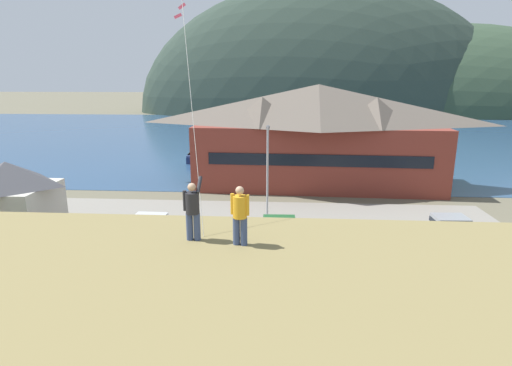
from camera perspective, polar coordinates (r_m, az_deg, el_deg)
The scene contains 21 objects.
ground_plane at distance 22.71m, azimuth -5.27°, elevation -13.93°, with size 600.00×600.00×0.00m, color #66604C.
parking_lot_pad at distance 27.15m, azimuth -3.63°, elevation -8.85°, with size 40.00×20.00×0.10m, color gray.
bay_water at distance 80.51m, azimuth 1.36°, elevation 6.76°, with size 360.00×84.00×0.03m, color navy.
far_hill_west_ridge at distance 136.63m, azimuth 8.87°, elevation 9.75°, with size 116.84×53.75×79.22m, color #2D3D33.
far_hill_east_peak at distance 148.06m, azimuth 25.00°, elevation 8.95°, with size 106.80×51.06×53.98m, color #334733.
harbor_lodge at distance 41.73m, azimuth 8.51°, elevation 6.88°, with size 25.77×10.44×10.17m.
storage_shed_near_lot at distance 32.33m, azimuth -31.03°, elevation -1.95°, with size 5.72×5.34×5.39m.
wharf_dock at distance 55.04m, azimuth -4.48°, elevation 3.49°, with size 3.20×13.68×0.70m.
moored_boat_wharfside at distance 56.50m, azimuth -7.93°, elevation 4.06°, with size 2.99×7.77×2.16m.
moored_boat_outer_mooring at distance 53.16m, azimuth -1.26°, elevation 3.54°, with size 2.46×5.92×2.16m.
moored_boat_inner_slip at distance 57.23m, azimuth -7.82°, elevation 4.20°, with size 3.09×7.98×2.16m.
parked_car_back_row_right at distance 24.67m, azimuth 25.57°, elevation -10.23°, with size 4.35×2.35×1.82m.
parked_car_lone_by_shed at distance 28.34m, azimuth -14.35°, elevation -6.06°, with size 4.26×2.17×1.82m.
parked_car_front_row_red at distance 22.82m, azimuth -13.53°, elevation -11.15°, with size 4.22×2.10×1.82m.
parked_car_front_row_silver at distance 30.14m, azimuth 25.17°, elevation -5.77°, with size 4.28×2.21×1.82m.
parked_car_corner_spot at distance 22.38m, azimuth 5.28°, elevation -11.32°, with size 4.36×2.38×1.82m.
parked_car_mid_row_near at distance 26.98m, azimuth 3.03°, elevation -6.66°, with size 4.26×2.17×1.82m.
parked_car_back_row_left at distance 26.08m, azimuth -27.29°, elevation -9.11°, with size 4.35×2.37×1.82m.
parking_light_pole at distance 30.99m, azimuth 1.61°, elevation 2.28°, with size 0.24×0.78×7.20m.
person_kite_flyer at distance 12.10m, azimuth -8.83°, elevation -3.62°, with size 0.51×0.66×1.86m.
person_companion at distance 11.62m, azimuth -2.25°, elevation -4.30°, with size 0.54×0.40×1.74m.
Camera 1 is at (3.32, -19.72, 10.77)m, focal length 28.70 mm.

